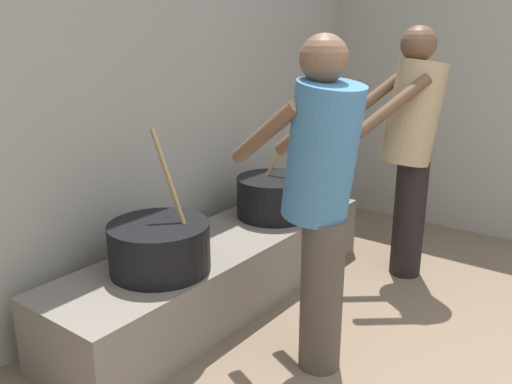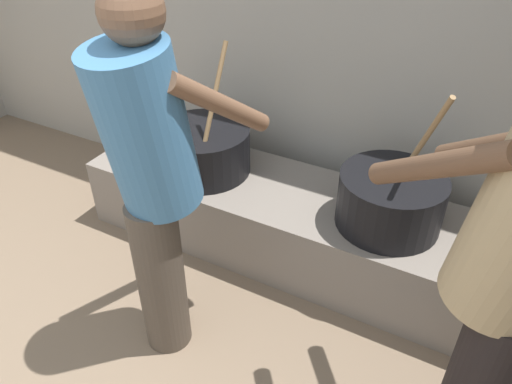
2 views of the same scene
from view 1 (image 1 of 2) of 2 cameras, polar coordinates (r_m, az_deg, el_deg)
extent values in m
cube|color=#9E998E|center=(3.05, -16.35, 7.36)|extent=(5.30, 0.20, 2.17)
cube|color=slate|center=(3.20, -3.62, -8.25)|extent=(2.26, 0.60, 0.40)
cylinder|color=black|center=(3.45, 1.94, -0.51)|extent=(0.48, 0.48, 0.26)
cylinder|color=#937047|center=(3.43, 2.81, 5.06)|extent=(0.19, 0.20, 0.51)
cylinder|color=black|center=(2.72, -10.29, -5.82)|extent=(0.51, 0.51, 0.25)
cylinder|color=#937047|center=(2.67, -9.27, 1.16)|extent=(0.04, 0.26, 0.51)
cylinder|color=black|center=(3.60, 16.06, -2.77)|extent=(0.20, 0.20, 0.77)
cylinder|color=tan|center=(3.42, 16.58, 8.16)|extent=(0.49, 0.47, 0.66)
sphere|color=brown|center=(3.38, 17.03, 14.95)|extent=(0.21, 0.21, 0.21)
cylinder|color=brown|center=(3.41, 12.09, 9.59)|extent=(0.42, 0.33, 0.36)
cylinder|color=brown|center=(3.18, 14.45, 8.92)|extent=(0.42, 0.33, 0.36)
cylinder|color=#4C4238|center=(2.55, 7.03, -10.91)|extent=(0.20, 0.20, 0.75)
cylinder|color=teal|center=(2.33, 7.11, 4.23)|extent=(0.39, 0.45, 0.64)
sphere|color=brown|center=(2.29, 7.30, 14.00)|extent=(0.21, 0.21, 0.21)
cylinder|color=brown|center=(2.57, 5.73, 6.97)|extent=(0.19, 0.46, 0.35)
cylinder|color=brown|center=(2.40, 0.99, 6.32)|extent=(0.19, 0.46, 0.35)
camera|label=2|loc=(3.03, 39.08, 18.59)|focal=34.10mm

